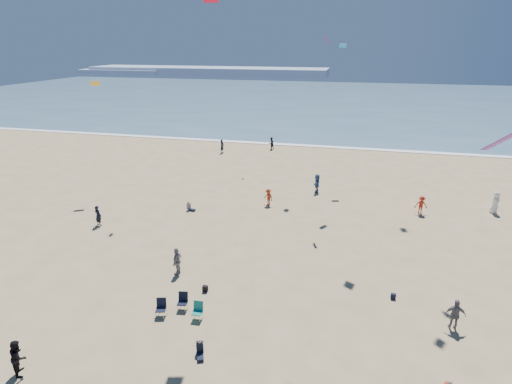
# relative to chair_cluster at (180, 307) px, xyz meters

# --- Properties ---
(ocean) EXTENTS (220.00, 100.00, 0.06)m
(ocean) POSITION_rel_chair_cluster_xyz_m (1.64, 89.46, -0.47)
(ocean) COLOR #476B84
(ocean) RESTS_ON ground
(surf_line) EXTENTS (220.00, 1.20, 0.08)m
(surf_line) POSITION_rel_chair_cluster_xyz_m (1.64, 39.46, -0.46)
(surf_line) COLOR white
(surf_line) RESTS_ON ground
(headland_far) EXTENTS (110.00, 20.00, 3.20)m
(headland_far) POSITION_rel_chair_cluster_xyz_m (-58.36, 164.46, 1.10)
(headland_far) COLOR #7A8EA8
(headland_far) RESTS_ON ground
(headland_near) EXTENTS (40.00, 14.00, 2.00)m
(headland_near) POSITION_rel_chair_cluster_xyz_m (-98.36, 159.46, 0.50)
(headland_near) COLOR #7A8EA8
(headland_near) RESTS_ON ground
(standing_flyers) EXTENTS (35.96, 45.05, 1.95)m
(standing_flyers) POSITION_rel_chair_cluster_xyz_m (4.59, 8.85, 0.39)
(standing_flyers) COLOR black
(standing_flyers) RESTS_ON ground
(seated_group) EXTENTS (19.15, 24.83, 0.84)m
(seated_group) POSITION_rel_chair_cluster_xyz_m (4.35, -1.69, -0.08)
(seated_group) COLOR white
(seated_group) RESTS_ON ground
(chair_cluster) EXTENTS (2.68, 1.51, 1.00)m
(chair_cluster) POSITION_rel_chair_cluster_xyz_m (0.00, 0.00, 0.00)
(chair_cluster) COLOR black
(chair_cluster) RESTS_ON ground
(white_tote) EXTENTS (0.35, 0.20, 0.40)m
(white_tote) POSITION_rel_chair_cluster_xyz_m (-1.46, 0.58, -0.30)
(white_tote) COLOR silver
(white_tote) RESTS_ON ground
(black_backpack) EXTENTS (0.30, 0.22, 0.38)m
(black_backpack) POSITION_rel_chair_cluster_xyz_m (0.54, 2.40, -0.31)
(black_backpack) COLOR black
(black_backpack) RESTS_ON ground
(navy_bag) EXTENTS (0.28, 0.18, 0.34)m
(navy_bag) POSITION_rel_chair_cluster_xyz_m (11.38, 4.25, -0.33)
(navy_bag) COLOR black
(navy_bag) RESTS_ON ground
(kites_aloft) EXTENTS (43.72, 44.80, 28.10)m
(kites_aloft) POSITION_rel_chair_cluster_xyz_m (10.84, 8.03, 15.12)
(kites_aloft) COLOR blue
(kites_aloft) RESTS_ON ground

